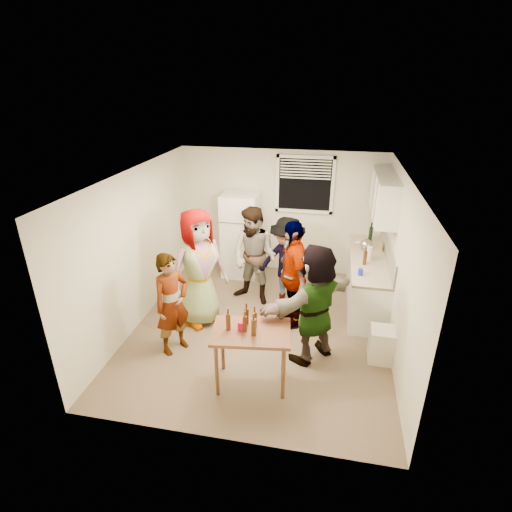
% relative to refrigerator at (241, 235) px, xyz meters
% --- Properties ---
extents(room, '(4.00, 4.50, 2.50)m').
position_rel_refrigerator_xyz_m(room, '(0.75, -1.88, -0.85)').
color(room, silver).
rests_on(room, ground).
extents(window, '(1.12, 0.10, 1.06)m').
position_rel_refrigerator_xyz_m(window, '(1.20, 0.33, 1.00)').
color(window, white).
rests_on(window, room).
extents(refrigerator, '(0.70, 0.70, 1.70)m').
position_rel_refrigerator_xyz_m(refrigerator, '(0.00, 0.00, 0.00)').
color(refrigerator, white).
rests_on(refrigerator, ground).
extents(counter_lower, '(0.60, 2.20, 0.86)m').
position_rel_refrigerator_xyz_m(counter_lower, '(2.45, -0.73, -0.42)').
color(counter_lower, white).
rests_on(counter_lower, ground).
extents(countertop, '(0.64, 2.22, 0.04)m').
position_rel_refrigerator_xyz_m(countertop, '(2.45, -0.73, 0.03)').
color(countertop, beige).
rests_on(countertop, counter_lower).
extents(backsplash, '(0.03, 2.20, 0.36)m').
position_rel_refrigerator_xyz_m(backsplash, '(2.74, -0.73, 0.23)').
color(backsplash, beige).
rests_on(backsplash, countertop).
extents(upper_cabinets, '(0.34, 1.60, 0.70)m').
position_rel_refrigerator_xyz_m(upper_cabinets, '(2.58, -0.53, 1.10)').
color(upper_cabinets, white).
rests_on(upper_cabinets, room).
extents(kettle, '(0.31, 0.29, 0.21)m').
position_rel_refrigerator_xyz_m(kettle, '(2.40, -0.38, 0.05)').
color(kettle, silver).
rests_on(kettle, countertop).
extents(paper_towel, '(0.11, 0.11, 0.23)m').
position_rel_refrigerator_xyz_m(paper_towel, '(2.43, -0.83, 0.05)').
color(paper_towel, white).
rests_on(paper_towel, countertop).
extents(wine_bottle, '(0.07, 0.07, 0.28)m').
position_rel_refrigerator_xyz_m(wine_bottle, '(2.50, 0.01, 0.05)').
color(wine_bottle, black).
rests_on(wine_bottle, countertop).
extents(beer_bottle_counter, '(0.06, 0.06, 0.23)m').
position_rel_refrigerator_xyz_m(beer_bottle_counter, '(2.35, -1.05, 0.05)').
color(beer_bottle_counter, '#47230C').
rests_on(beer_bottle_counter, countertop).
extents(blue_cup, '(0.08, 0.08, 0.11)m').
position_rel_refrigerator_xyz_m(blue_cup, '(2.27, -1.46, 0.05)').
color(blue_cup, '#1929CF').
rests_on(blue_cup, countertop).
extents(picture_frame, '(0.02, 0.18, 0.15)m').
position_rel_refrigerator_xyz_m(picture_frame, '(2.67, -0.37, 0.12)').
color(picture_frame, gold).
rests_on(picture_frame, countertop).
extents(trash_bin, '(0.36, 0.36, 0.51)m').
position_rel_refrigerator_xyz_m(trash_bin, '(2.60, -2.34, -0.60)').
color(trash_bin, silver).
rests_on(trash_bin, ground).
extents(serving_table, '(1.06, 0.78, 0.83)m').
position_rel_refrigerator_xyz_m(serving_table, '(0.87, -3.17, -0.85)').
color(serving_table, brown).
rests_on(serving_table, ground).
extents(beer_bottle_table, '(0.06, 0.06, 0.21)m').
position_rel_refrigerator_xyz_m(beer_bottle_table, '(0.79, -3.19, -0.02)').
color(beer_bottle_table, '#47230C').
rests_on(beer_bottle_table, serving_table).
extents(red_cup, '(0.09, 0.09, 0.12)m').
position_rel_refrigerator_xyz_m(red_cup, '(0.74, -3.18, -0.02)').
color(red_cup, '#A80D28').
rests_on(red_cup, serving_table).
extents(guest_grey, '(2.09, 2.01, 0.62)m').
position_rel_refrigerator_xyz_m(guest_grey, '(-0.25, -1.86, -0.85)').
color(guest_grey, gray).
rests_on(guest_grey, ground).
extents(guest_stripe, '(1.62, 1.31, 0.37)m').
position_rel_refrigerator_xyz_m(guest_stripe, '(-0.39, -2.67, -0.85)').
color(guest_stripe, '#141933').
rests_on(guest_stripe, ground).
extents(guest_back_left, '(1.40, 1.95, 0.67)m').
position_rel_refrigerator_xyz_m(guest_back_left, '(0.49, -1.06, -0.85)').
color(guest_back_left, brown).
rests_on(guest_back_left, ground).
extents(guest_back_right, '(1.49, 1.90, 0.62)m').
position_rel_refrigerator_xyz_m(guest_back_right, '(1.06, -1.13, -0.85)').
color(guest_back_right, '#3D3D42').
rests_on(guest_back_right, ground).
extents(guest_black, '(2.07, 1.67, 0.44)m').
position_rel_refrigerator_xyz_m(guest_black, '(1.22, -1.65, -0.85)').
color(guest_black, black).
rests_on(guest_black, ground).
extents(guest_orange, '(2.41, 2.40, 0.52)m').
position_rel_refrigerator_xyz_m(guest_orange, '(1.62, -2.45, -0.85)').
color(guest_orange, '#E17056').
rests_on(guest_orange, ground).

